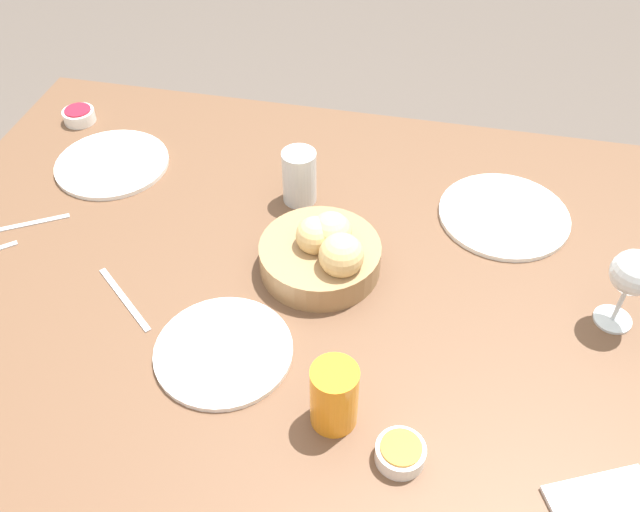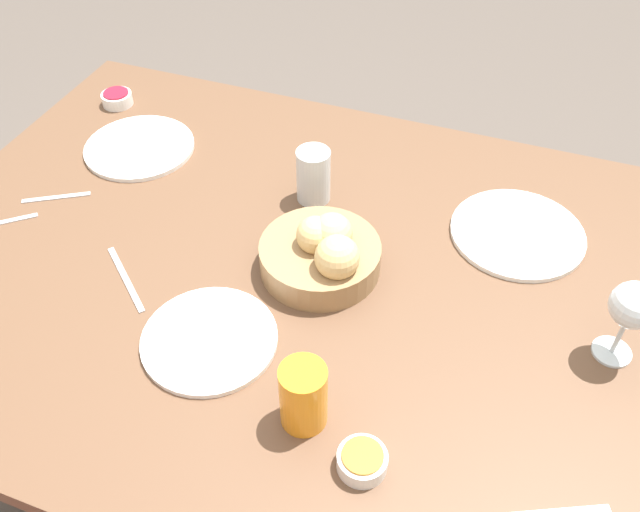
# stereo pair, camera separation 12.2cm
# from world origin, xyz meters

# --- Properties ---
(ground_plane) EXTENTS (10.00, 10.00, 0.00)m
(ground_plane) POSITION_xyz_m (0.00, 0.00, 0.00)
(ground_plane) COLOR #564C44
(dining_table) EXTENTS (1.43, 1.09, 0.77)m
(dining_table) POSITION_xyz_m (0.00, 0.00, 0.69)
(dining_table) COLOR brown
(dining_table) RESTS_ON ground_plane
(bread_basket) EXTENTS (0.22, 0.22, 0.12)m
(bread_basket) POSITION_xyz_m (-0.09, -0.02, 0.82)
(bread_basket) COLOR #99754C
(bread_basket) RESTS_ON dining_table
(plate_near_left) EXTENTS (0.26, 0.26, 0.01)m
(plate_near_left) POSITION_xyz_m (-0.41, -0.23, 0.78)
(plate_near_left) COLOR white
(plate_near_left) RESTS_ON dining_table
(plate_near_right) EXTENTS (0.24, 0.24, 0.01)m
(plate_near_right) POSITION_xyz_m (0.42, -0.23, 0.78)
(plate_near_right) COLOR white
(plate_near_right) RESTS_ON dining_table
(plate_far_center) EXTENTS (0.23, 0.23, 0.01)m
(plate_far_center) POSITION_xyz_m (0.03, 0.21, 0.78)
(plate_far_center) COLOR white
(plate_far_center) RESTS_ON dining_table
(juice_glass) EXTENTS (0.07, 0.07, 0.12)m
(juice_glass) POSITION_xyz_m (-0.17, 0.29, 0.83)
(juice_glass) COLOR orange
(juice_glass) RESTS_ON dining_table
(water_tumbler) EXTENTS (0.07, 0.07, 0.11)m
(water_tumbler) POSITION_xyz_m (-0.00, -0.20, 0.83)
(water_tumbler) COLOR silver
(water_tumbler) RESTS_ON dining_table
(wine_glass) EXTENTS (0.08, 0.08, 0.16)m
(wine_glass) POSITION_xyz_m (-0.60, 0.00, 0.89)
(wine_glass) COLOR silver
(wine_glass) RESTS_ON dining_table
(jam_bowl_berry) EXTENTS (0.07, 0.07, 0.03)m
(jam_bowl_berry) POSITION_xyz_m (0.57, -0.37, 0.79)
(jam_bowl_berry) COLOR white
(jam_bowl_berry) RESTS_ON dining_table
(jam_bowl_honey) EXTENTS (0.07, 0.07, 0.03)m
(jam_bowl_honey) POSITION_xyz_m (-0.27, 0.33, 0.79)
(jam_bowl_honey) COLOR white
(jam_bowl_honey) RESTS_ON dining_table
(fork_silver) EXTENTS (0.15, 0.13, 0.00)m
(fork_silver) POSITION_xyz_m (0.24, 0.13, 0.77)
(fork_silver) COLOR #B7B7BC
(fork_silver) RESTS_ON dining_table
(spoon_coffee) EXTENTS (0.12, 0.08, 0.00)m
(spoon_coffee) POSITION_xyz_m (0.50, -0.02, 0.77)
(spoon_coffee) COLOR #B7B7BC
(spoon_coffee) RESTS_ON dining_table
(cell_phone) EXTENTS (0.17, 0.13, 0.01)m
(cell_phone) POSITION_xyz_m (-0.55, 0.34, 0.78)
(cell_phone) COLOR silver
(cell_phone) RESTS_ON dining_table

